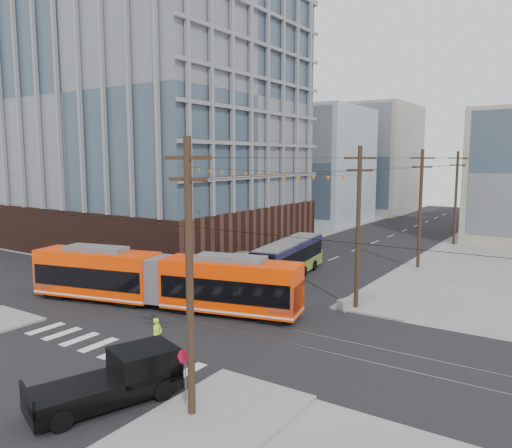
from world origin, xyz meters
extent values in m
plane|color=slate|center=(0.00, 0.00, 0.00)|extent=(160.00, 160.00, 0.00)
cube|color=#381E16|center=(-22.00, 23.00, 14.30)|extent=(30.00, 25.00, 28.60)
cube|color=#8C99A5|center=(-17.00, 52.00, 9.00)|extent=(18.00, 16.00, 18.00)
cube|color=gray|center=(-14.00, 72.00, 10.00)|extent=(16.00, 18.00, 20.00)
cylinder|color=black|center=(8.50, -6.00, 5.50)|extent=(0.30, 0.30, 11.00)
cylinder|color=black|center=(8.50, 56.00, 5.50)|extent=(0.30, 0.30, 11.00)
imported|color=silver|center=(-5.04, 13.27, 0.68)|extent=(1.69, 4.21, 1.36)
imported|color=#BABABA|center=(-5.53, 18.34, 0.71)|extent=(2.87, 5.16, 1.41)
imported|color=#45484A|center=(-5.27, 25.57, 0.63)|extent=(2.75, 4.83, 1.27)
imported|color=#A7FF22|center=(2.54, -1.84, 0.90)|extent=(0.46, 0.68, 1.81)
cube|color=slate|center=(8.30, 11.66, 0.37)|extent=(1.80, 3.75, 0.73)
camera|label=1|loc=(20.87, -20.18, 10.19)|focal=35.00mm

